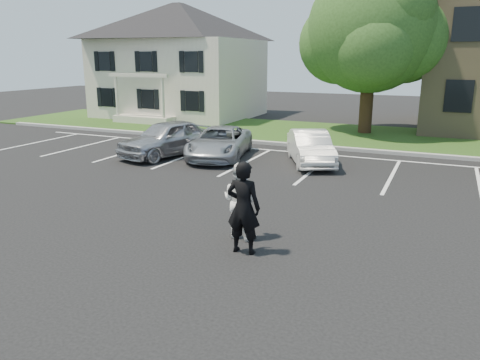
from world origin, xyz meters
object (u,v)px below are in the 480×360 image
at_px(tree, 373,32).
at_px(car_white_sedan, 310,148).
at_px(house, 180,61).
at_px(car_silver_west, 167,138).
at_px(man_black_suit, 243,208).
at_px(man_white_shirt, 240,200).
at_px(car_silver_minivan, 220,143).

relative_size(tree, car_white_sedan, 2.24).
distance_m(house, car_silver_west, 14.22).
distance_m(man_black_suit, man_white_shirt, 0.91).
distance_m(tree, car_silver_west, 12.51).
bearing_deg(man_white_shirt, car_silver_west, -38.39).
distance_m(man_black_suit, car_silver_minivan, 9.85).
xyz_separation_m(car_silver_west, car_white_sedan, (5.97, 0.99, -0.11)).
bearing_deg(tree, car_silver_minivan, -117.31).
bearing_deg(man_white_shirt, tree, -81.41).
height_order(house, tree, tree).
distance_m(house, man_black_suit, 24.55).
relative_size(tree, car_silver_minivan, 1.92).
relative_size(car_silver_west, car_white_sedan, 1.14).
height_order(house, car_silver_minivan, house).
bearing_deg(car_white_sedan, man_white_shirt, -111.57).
xyz_separation_m(tree, car_white_sedan, (-0.81, -8.46, -4.70)).
xyz_separation_m(house, man_white_shirt, (13.20, -19.44, -2.94)).
relative_size(house, car_silver_minivan, 2.24).
bearing_deg(house, man_white_shirt, -55.82).
bearing_deg(man_white_shirt, man_black_suit, 128.13).
xyz_separation_m(car_silver_west, car_silver_minivan, (2.20, 0.57, -0.12)).
height_order(man_white_shirt, car_silver_west, man_white_shirt).
distance_m(car_silver_west, car_white_sedan, 6.06).
relative_size(house, car_silver_west, 2.31).
height_order(tree, man_black_suit, tree).
bearing_deg(car_silver_minivan, house, 114.14).
bearing_deg(car_silver_minivan, car_silver_west, -178.49).
bearing_deg(house, tree, -11.60).
bearing_deg(man_white_shirt, car_silver_minivan, -51.38).
xyz_separation_m(tree, man_white_shirt, (-0.21, -16.68, -4.46)).
distance_m(tree, man_white_shirt, 17.27).
relative_size(man_black_suit, car_silver_minivan, 0.44).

